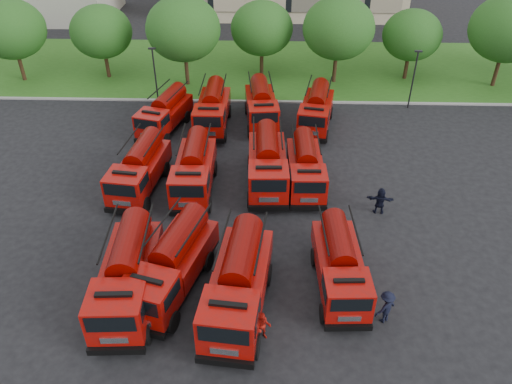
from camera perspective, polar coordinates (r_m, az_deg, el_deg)
ground at (r=30.15m, az=1.56°, el=-4.43°), size 140.00×140.00×0.00m
lawn at (r=52.78m, az=1.80°, el=14.03°), size 70.00×16.00×0.12m
curb at (r=45.34m, az=1.75°, el=10.30°), size 70.00×0.30×0.14m
tree_0 at (r=53.04m, az=-26.24°, el=16.36°), size 6.30×6.30×7.70m
tree_1 at (r=50.99m, az=-17.28°, el=17.10°), size 5.71×5.71×6.98m
tree_2 at (r=47.44m, az=-8.32°, el=17.97°), size 6.72×6.72×8.22m
tree_3 at (r=49.37m, az=0.67°, el=18.20°), size 5.88×5.88×7.19m
tree_4 at (r=48.16m, az=9.42°, el=17.97°), size 6.55×6.55×8.01m
tree_5 at (r=50.71m, az=17.40°, el=16.74°), size 5.46×5.46×6.68m
tree_6 at (r=51.72m, az=26.92°, el=16.31°), size 6.89×6.89×8.42m
lamp_post_0 at (r=44.67m, az=-11.48°, el=13.17°), size 0.60×0.25×5.11m
lamp_post_1 at (r=45.21m, az=17.58°, el=12.51°), size 0.60×0.25×5.11m
fire_truck_0 at (r=25.78m, az=-14.41°, el=-9.10°), size 3.06×7.57×3.39m
fire_truck_1 at (r=25.98m, az=-9.59°, el=-8.10°), size 4.33×7.53×3.25m
fire_truck_2 at (r=24.57m, az=-2.04°, el=-10.35°), size 3.40×7.75×3.42m
fire_truck_3 at (r=26.13m, az=9.55°, el=-8.22°), size 2.64×6.60×2.96m
fire_truck_4 at (r=33.73m, az=-13.15°, el=2.63°), size 3.18×7.05×3.10m
fire_truck_5 at (r=33.01m, az=-7.10°, el=2.65°), size 2.64×6.98×3.16m
fire_truck_6 at (r=33.24m, az=1.32°, el=3.32°), size 2.87×7.32×3.29m
fire_truck_7 at (r=33.28m, az=5.69°, el=2.88°), size 2.54×6.61×2.98m
fire_truck_8 at (r=40.75m, az=-10.37°, el=8.89°), size 3.83×6.82×2.95m
fire_truck_9 at (r=40.69m, az=-4.99°, el=9.46°), size 2.61×6.95×3.15m
fire_truck_10 at (r=41.17m, az=0.62°, el=9.88°), size 3.02×7.01×3.10m
fire_truck_11 at (r=40.85m, az=6.90°, el=9.36°), size 3.44×6.98×3.04m
firefighter_1 at (r=24.61m, az=0.74°, el=-16.31°), size 0.80×0.45×1.62m
firefighter_2 at (r=26.43m, az=8.33°, el=-12.04°), size 0.73×1.00×1.52m
firefighter_3 at (r=26.03m, az=14.32°, el=-14.00°), size 1.36×1.21×1.88m
firefighter_4 at (r=29.13m, az=-6.44°, el=-6.39°), size 0.94×0.86×1.61m
firefighter_5 at (r=32.47m, az=13.78°, el=-2.27°), size 1.75×0.94×1.80m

